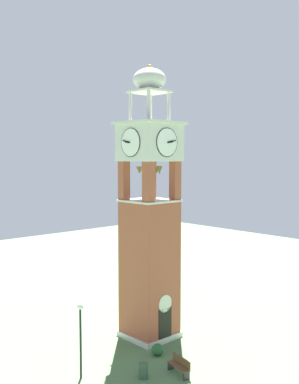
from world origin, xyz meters
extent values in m
plane|color=#517547|center=(0.00, 0.00, 0.00)|extent=(80.00, 80.00, 0.00)
cube|color=#9E4C38|center=(0.00, 0.00, 4.45)|extent=(2.88, 2.88, 8.90)
cube|color=beige|center=(0.00, 0.00, 0.17)|extent=(3.08, 3.08, 0.35)
cube|color=black|center=(0.00, -1.46, 1.15)|extent=(1.10, 0.04, 2.20)
cylinder|color=beige|center=(0.00, -1.46, 2.55)|extent=(1.10, 0.04, 1.10)
cube|color=#9E4C38|center=(-1.16, -1.16, 10.19)|extent=(0.56, 0.56, 2.58)
cube|color=#9E4C38|center=(1.16, -1.16, 10.19)|extent=(0.56, 0.56, 2.58)
cube|color=#9E4C38|center=(-1.16, 1.16, 10.19)|extent=(0.56, 0.56, 2.58)
cube|color=#9E4C38|center=(1.16, 1.16, 10.19)|extent=(0.56, 0.56, 2.58)
cube|color=beige|center=(0.00, 0.00, 8.96)|extent=(3.04, 3.04, 0.12)
cone|color=brown|center=(0.65, 0.00, 10.92)|extent=(0.51, 0.51, 0.44)
cone|color=brown|center=(0.33, 0.56, 10.92)|extent=(0.60, 0.60, 0.54)
cone|color=brown|center=(-0.42, 0.50, 10.92)|extent=(0.49, 0.49, 0.45)
cone|color=brown|center=(-0.64, -0.12, 10.92)|extent=(0.41, 0.41, 0.48)
cone|color=brown|center=(-0.40, -0.51, 10.92)|extent=(0.42, 0.42, 0.45)
cone|color=brown|center=(0.38, -0.52, 10.92)|extent=(0.38, 0.38, 0.55)
cube|color=beige|center=(0.00, 0.00, 12.65)|extent=(3.12, 3.12, 2.33)
cylinder|color=white|center=(0.00, -1.58, 12.65)|extent=(1.77, 0.05, 1.77)
torus|color=black|center=(0.00, -1.58, 12.65)|extent=(1.80, 0.06, 1.80)
cube|color=black|center=(0.22, -1.64, 12.67)|extent=(0.45, 0.03, 0.14)
cube|color=black|center=(0.35, -1.64, 12.71)|extent=(0.71, 0.03, 0.19)
cylinder|color=white|center=(0.00, 1.58, 12.65)|extent=(1.77, 0.05, 1.77)
torus|color=black|center=(0.00, 1.58, 12.65)|extent=(1.80, 0.06, 1.80)
cube|color=black|center=(0.22, 1.64, 12.67)|extent=(0.45, 0.03, 0.14)
cube|color=black|center=(0.35, 1.64, 12.71)|extent=(0.71, 0.03, 0.19)
cylinder|color=white|center=(-1.58, 0.00, 12.65)|extent=(0.05, 1.77, 1.77)
torus|color=black|center=(-1.58, 0.00, 12.65)|extent=(0.06, 1.80, 1.80)
cube|color=black|center=(-1.64, 0.22, 12.67)|extent=(0.03, 0.45, 0.14)
cube|color=black|center=(-1.64, 0.35, 12.71)|extent=(0.03, 0.71, 0.19)
cylinder|color=white|center=(1.58, 0.00, 12.65)|extent=(0.05, 1.77, 1.77)
torus|color=black|center=(1.58, 0.00, 12.65)|extent=(0.06, 1.80, 1.80)
cube|color=black|center=(1.64, 0.22, 12.67)|extent=(0.03, 0.45, 0.14)
cube|color=black|center=(1.64, 0.35, 12.71)|extent=(0.03, 0.71, 0.19)
cube|color=beige|center=(0.00, 0.00, 13.89)|extent=(3.48, 3.48, 0.16)
cylinder|color=beige|center=(-0.86, -0.86, 14.89)|extent=(0.22, 0.22, 1.84)
cylinder|color=beige|center=(0.86, -0.86, 14.89)|extent=(0.22, 0.22, 1.84)
cylinder|color=beige|center=(-0.86, 0.86, 14.89)|extent=(0.22, 0.22, 1.84)
cylinder|color=beige|center=(0.86, 0.86, 14.89)|extent=(0.22, 0.22, 1.84)
cube|color=beige|center=(0.00, 0.00, 15.87)|extent=(2.16, 2.16, 0.12)
ellipsoid|color=beige|center=(0.00, 0.00, 16.63)|extent=(2.08, 2.08, 1.40)
sphere|color=#B79338|center=(0.00, 0.00, 17.45)|extent=(0.24, 0.24, 0.24)
cube|color=brown|center=(-2.38, -4.91, 0.45)|extent=(0.74, 1.65, 0.06)
cube|color=brown|center=(-2.19, -4.95, 0.73)|extent=(0.35, 1.58, 0.44)
cube|color=#2D2D33|center=(-2.52, -5.62, 0.21)|extent=(0.40, 0.15, 0.42)
cube|color=#2D2D33|center=(-2.24, -4.20, 0.21)|extent=(0.40, 0.15, 0.42)
cylinder|color=black|center=(-6.49, -1.67, 1.86)|extent=(0.12, 0.12, 3.73)
sphere|color=silver|center=(-6.49, -1.67, 3.91)|extent=(0.36, 0.36, 0.36)
cylinder|color=#38513D|center=(-4.06, -3.93, 0.40)|extent=(0.52, 0.52, 0.80)
ellipsoid|color=#28562D|center=(-1.57, -2.41, 0.34)|extent=(0.73, 0.73, 0.68)
camera|label=1|loc=(-19.45, -21.19, 11.67)|focal=42.12mm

